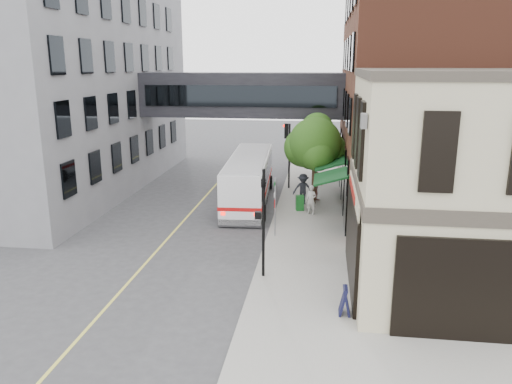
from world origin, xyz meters
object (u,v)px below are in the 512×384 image
(pedestrian_c, at_px, (303,189))
(newspaper_box, at_px, (300,203))
(bus, at_px, (249,177))
(pedestrian_b, at_px, (316,186))
(sandwich_board, at_px, (345,301))
(pedestrian_a, at_px, (311,200))

(pedestrian_c, bearing_deg, newspaper_box, -100.04)
(newspaper_box, bearing_deg, bus, 139.25)
(bus, relative_size, pedestrian_b, 5.76)
(pedestrian_c, xyz_separation_m, sandwich_board, (2.05, -13.86, -0.45))
(bus, distance_m, sandwich_board, 15.46)
(pedestrian_b, xyz_separation_m, sandwich_board, (1.25, -14.71, -0.44))
(pedestrian_a, xyz_separation_m, pedestrian_b, (0.24, 2.88, 0.10))
(pedestrian_a, relative_size, pedestrian_c, 0.88)
(pedestrian_c, relative_size, sandwich_board, 1.90)
(bus, height_order, sandwich_board, bus)
(newspaper_box, distance_m, sandwich_board, 12.68)
(newspaper_box, bearing_deg, pedestrian_c, 73.97)
(bus, distance_m, pedestrian_a, 4.82)
(pedestrian_a, xyz_separation_m, newspaper_box, (-0.68, 0.66, -0.39))
(pedestrian_b, height_order, sandwich_board, pedestrian_b)
(pedestrian_c, bearing_deg, sandwich_board, -86.49)
(pedestrian_b, relative_size, pedestrian_c, 0.99)
(pedestrian_a, relative_size, pedestrian_b, 0.89)
(pedestrian_c, distance_m, newspaper_box, 1.46)
(sandwich_board, bearing_deg, pedestrian_c, 98.47)
(pedestrian_a, xyz_separation_m, sandwich_board, (1.49, -11.83, -0.34))
(newspaper_box, bearing_deg, pedestrian_a, -54.97)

